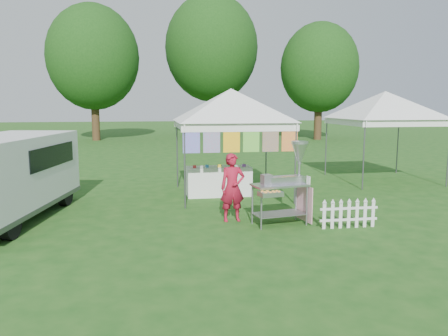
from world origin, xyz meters
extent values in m
plane|color=#1A4D16|center=(0.00, 0.00, 0.00)|extent=(120.00, 120.00, 0.00)
cylinder|color=#59595E|center=(-1.42, 2.08, 1.05)|extent=(0.04, 0.04, 2.10)
cylinder|color=#59595E|center=(1.42, 2.08, 1.05)|extent=(0.04, 0.04, 2.10)
cylinder|color=#59595E|center=(-1.42, 4.92, 1.05)|extent=(0.04, 0.04, 2.10)
cylinder|color=#59595E|center=(1.42, 4.92, 1.05)|extent=(0.04, 0.04, 2.10)
cube|color=white|center=(0.00, 2.08, 2.00)|extent=(3.00, 0.03, 0.22)
cube|color=white|center=(0.00, 4.92, 2.00)|extent=(3.00, 0.03, 0.22)
pyramid|color=white|center=(0.00, 3.50, 3.00)|extent=(4.24, 4.24, 0.90)
cylinder|color=#59595E|center=(0.00, 2.08, 2.08)|extent=(3.00, 0.03, 0.03)
cube|color=#AC18AD|center=(-1.25, 2.08, 1.73)|extent=(0.42, 0.01, 0.70)
cube|color=#33B8C1|center=(-0.75, 2.08, 1.73)|extent=(0.42, 0.01, 0.70)
cube|color=orange|center=(-0.25, 2.08, 1.73)|extent=(0.42, 0.01, 0.70)
cube|color=green|center=(0.25, 2.08, 1.73)|extent=(0.42, 0.01, 0.70)
cube|color=#FFAE0D|center=(0.75, 2.08, 1.73)|extent=(0.42, 0.01, 0.70)
cube|color=#F21A3B|center=(1.25, 2.08, 1.73)|extent=(0.42, 0.01, 0.70)
cylinder|color=#59595E|center=(4.08, 3.58, 1.05)|extent=(0.04, 0.04, 2.10)
cylinder|color=#59595E|center=(4.08, 6.42, 1.05)|extent=(0.04, 0.04, 2.10)
cylinder|color=#59595E|center=(6.92, 6.42, 1.05)|extent=(0.04, 0.04, 2.10)
cube|color=white|center=(5.50, 3.58, 2.00)|extent=(3.00, 0.03, 0.22)
cube|color=white|center=(5.50, 6.42, 2.00)|extent=(3.00, 0.03, 0.22)
pyramid|color=white|center=(5.50, 5.00, 3.00)|extent=(4.24, 4.24, 0.90)
cylinder|color=#59595E|center=(5.50, 3.58, 2.08)|extent=(3.00, 0.03, 0.03)
cylinder|color=#382114|center=(-6.00, 24.00, 1.98)|extent=(0.56, 0.56, 3.96)
ellipsoid|color=#215116|center=(-6.00, 24.00, 5.85)|extent=(6.40, 6.40, 7.36)
cylinder|color=#382114|center=(3.00, 28.00, 2.42)|extent=(0.56, 0.56, 4.84)
ellipsoid|color=#215116|center=(3.00, 28.00, 7.15)|extent=(7.60, 7.60, 8.74)
cylinder|color=#382114|center=(10.00, 22.00, 1.76)|extent=(0.56, 0.56, 3.52)
ellipsoid|color=#215116|center=(10.00, 22.00, 5.20)|extent=(5.60, 5.60, 6.44)
cylinder|color=gray|center=(-0.03, -0.07, 0.43)|extent=(0.04, 0.04, 0.87)
cylinder|color=gray|center=(1.01, 0.10, 0.43)|extent=(0.04, 0.04, 0.87)
cylinder|color=gray|center=(-0.11, 0.41, 0.43)|extent=(0.04, 0.04, 0.87)
cylinder|color=gray|center=(0.93, 0.58, 0.43)|extent=(0.04, 0.04, 0.87)
cube|color=gray|center=(0.45, 0.26, 0.24)|extent=(1.17, 0.72, 0.01)
cube|color=#B7B7BC|center=(0.45, 0.26, 0.87)|extent=(1.23, 0.76, 0.04)
cube|color=#B7B7BC|center=(0.61, 0.33, 0.96)|extent=(0.85, 0.37, 0.14)
cube|color=gray|center=(0.16, 0.26, 0.99)|extent=(0.22, 0.24, 0.21)
cylinder|color=gray|center=(0.92, 0.38, 1.30)|extent=(0.06, 0.06, 0.87)
cone|color=#B7B7BC|center=(0.92, 0.38, 1.54)|extent=(0.40, 0.40, 0.39)
cylinder|color=#B7B7BC|center=(0.92, 0.38, 1.75)|extent=(0.42, 0.42, 0.06)
cube|color=#B7B7BC|center=(0.13, -0.17, 0.77)|extent=(0.50, 0.36, 0.10)
cube|color=pink|center=(1.03, 0.35, 0.43)|extent=(0.14, 0.72, 0.78)
cube|color=white|center=(1.02, 0.07, 0.98)|extent=(0.04, 0.14, 0.17)
imported|color=maroon|center=(-0.49, 0.72, 0.75)|extent=(0.57, 0.39, 1.51)
cube|color=silver|center=(-5.44, 1.66, 1.09)|extent=(2.55, 4.70, 1.56)
cube|color=#59595E|center=(-5.44, 1.66, 0.31)|extent=(2.58, 4.75, 0.11)
cube|color=silver|center=(-5.10, 3.55, 0.71)|extent=(1.78, 0.92, 0.80)
cube|color=black|center=(-4.46, 2.03, 1.38)|extent=(0.46, 2.41, 0.49)
cube|color=black|center=(-5.04, 3.88, 1.38)|extent=(1.50, 0.30, 0.49)
cylinder|color=black|center=(-4.93, 0.12, 0.30)|extent=(0.30, 0.63, 0.61)
cylinder|color=black|center=(-5.96, 3.21, 0.30)|extent=(0.30, 0.63, 0.61)
cylinder|color=black|center=(-4.42, 2.93, 0.30)|extent=(0.30, 0.63, 0.61)
cube|color=silver|center=(1.26, -0.24, 0.28)|extent=(0.07, 0.02, 0.56)
cube|color=silver|center=(1.44, -0.24, 0.28)|extent=(0.07, 0.02, 0.56)
cube|color=silver|center=(1.62, -0.24, 0.28)|extent=(0.07, 0.02, 0.56)
cube|color=silver|center=(1.80, -0.24, 0.28)|extent=(0.07, 0.02, 0.56)
cube|color=silver|center=(1.98, -0.25, 0.28)|extent=(0.07, 0.02, 0.56)
cube|color=silver|center=(2.16, -0.25, 0.28)|extent=(0.07, 0.02, 0.56)
cube|color=silver|center=(2.34, -0.25, 0.28)|extent=(0.07, 0.02, 0.56)
cube|color=silver|center=(1.80, -0.24, 0.18)|extent=(1.26, 0.04, 0.05)
cube|color=silver|center=(1.80, -0.24, 0.42)|extent=(1.26, 0.04, 0.05)
cube|color=white|center=(-0.35, 3.48, 0.41)|extent=(1.80, 0.70, 0.82)
camera|label=1|loc=(-2.27, -8.53, 2.56)|focal=35.00mm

